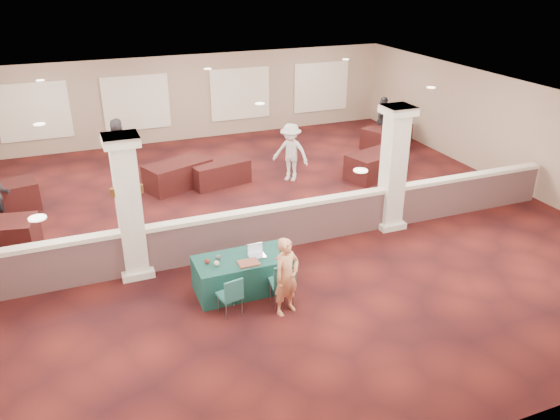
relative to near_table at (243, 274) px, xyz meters
name	(u,v)px	position (x,y,z in m)	size (l,w,h in m)	color
ground	(262,221)	(1.50, 3.00, -0.38)	(16.00, 16.00, 0.00)	#4A1512
wall_back	(190,98)	(1.50, 11.00, 1.22)	(16.00, 0.04, 3.20)	gray
wall_front	(465,357)	(1.50, -5.00, 1.22)	(16.00, 0.04, 3.20)	gray
wall_right	(507,132)	(9.50, 3.00, 1.22)	(0.04, 16.00, 3.20)	gray
ceiling	(260,103)	(1.50, 3.00, 2.82)	(16.00, 16.00, 0.02)	silver
partition_wall	(282,225)	(1.50, 1.50, 0.19)	(15.60, 0.28, 1.10)	brown
column_left	(129,206)	(-2.00, 1.50, 1.26)	(0.72, 0.72, 3.20)	white
column_right	(393,167)	(4.50, 1.50, 1.26)	(0.72, 0.72, 3.20)	white
sconce_left	(113,193)	(-2.28, 1.50, 1.62)	(0.12, 0.12, 0.18)	brown
sconce_right	(141,189)	(-1.72, 1.50, 1.62)	(0.12, 0.12, 0.18)	brown
near_table	(243,274)	(0.00, 0.00, 0.00)	(1.98, 0.99, 0.76)	#103C3B
conf_chair_main	(283,280)	(0.59, -0.82, 0.18)	(0.52, 0.52, 0.94)	#22635A
conf_chair_side	(231,293)	(-0.48, -0.79, 0.12)	(0.49, 0.50, 0.84)	#22635A
woman	(287,276)	(0.55, -1.08, 0.43)	(0.58, 0.39, 1.62)	#E28D62
far_table_front_center	(219,173)	(1.19, 6.00, -0.01)	(1.80, 0.90, 0.73)	black
far_table_front_right	(376,165)	(6.04, 4.76, 0.02)	(2.00, 1.00, 0.81)	black
far_table_back_left	(0,199)	(-5.00, 6.20, 0.01)	(1.93, 0.97, 0.78)	black
far_table_back_center	(178,175)	(-0.06, 6.20, 0.02)	(1.97, 0.98, 0.80)	black
far_table_back_right	(386,136)	(8.00, 7.31, 0.01)	(1.94, 0.97, 0.79)	black
attendee_b	(291,152)	(3.38, 5.50, 0.53)	(1.17, 0.54, 1.83)	beige
attendee_c	(382,121)	(8.00, 7.69, 0.52)	(1.05, 0.50, 1.79)	black
attendee_d	(118,142)	(-1.49, 8.87, 0.43)	(0.80, 0.43, 1.62)	black
laptop_base	(257,256)	(0.31, -0.05, 0.39)	(0.34, 0.24, 0.02)	silver
laptop_screen	(255,248)	(0.31, 0.07, 0.51)	(0.34, 0.01, 0.23)	silver
screen_glow	(255,249)	(0.31, 0.06, 0.50)	(0.31, 0.00, 0.20)	silver
knitting	(249,263)	(0.05, -0.26, 0.40)	(0.42, 0.31, 0.03)	#C6481F
yarn_cream	(217,263)	(-0.57, -0.10, 0.44)	(0.11, 0.11, 0.11)	beige
yarn_red	(207,261)	(-0.73, 0.05, 0.43)	(0.10, 0.10, 0.10)	maroon
yarn_grey	(218,257)	(-0.47, 0.12, 0.43)	(0.11, 0.11, 0.11)	#454549
scissors	(278,258)	(0.68, -0.29, 0.39)	(0.12, 0.03, 0.01)	red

